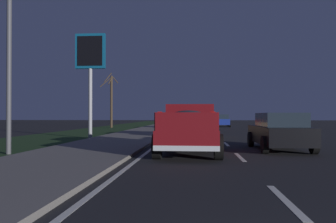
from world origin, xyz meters
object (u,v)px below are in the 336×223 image
Objects in this scene: sedan_tan at (192,125)px; street_light_near at (16,10)px; gas_price_sign at (90,60)px; bare_tree_far at (111,100)px; sedan_black at (279,131)px; sedan_blue at (221,120)px; sedan_red at (194,122)px; pickup_truck at (190,127)px.

street_light_near reaches higher than sedan_tan.
gas_price_sign reaches higher than bare_tree_far.
sedan_black and sedan_blue have the same top height.
bare_tree_far is at bearing 10.05° from gas_price_sign.
street_light_near is (-2.36, 10.08, 4.55)m from sedan_black.
sedan_tan is at bearing -31.62° from street_light_near.
sedan_blue is at bearing -72.61° from bare_tree_far.
sedan_red is (21.15, 3.69, 0.00)m from sedan_black.
gas_price_sign is (6.60, 10.08, 4.15)m from sedan_black.
sedan_red is 16.43m from gas_price_sign.
bare_tree_far is (18.17, 3.22, -1.68)m from gas_price_sign.
pickup_truck is 1.23× the size of sedan_black.
sedan_red is 10.57m from bare_tree_far.
street_light_near reaches higher than sedan_red.
sedan_tan and sedan_red have the same top height.
street_light_near is at bearing -180.00° from gas_price_sign.
street_light_near is at bearing 164.77° from sedan_red.
sedan_blue and sedan_tan have the same top height.
sedan_red is (13.11, 0.00, 0.00)m from sedan_tan.
sedan_blue is (30.34, -3.40, -0.20)m from pickup_truck.
sedan_blue is at bearing -17.44° from street_light_near.
gas_price_sign is at bearing 38.35° from pickup_truck.
sedan_black is 28.85m from sedan_blue.
sedan_tan is 19.46m from bare_tree_far.
gas_price_sign reaches higher than sedan_red.
pickup_truck reaches higher than sedan_tan.
sedan_black is at bearing -151.76° from bare_tree_far.
gas_price_sign is at bearing 56.80° from sedan_black.
street_light_near reaches higher than sedan_black.
sedan_red is at bearing 0.01° from sedan_tan.
sedan_blue is 33.03m from street_light_near.
sedan_blue is at bearing -9.28° from sedan_tan.
gas_price_sign is (-1.43, 6.40, 4.15)m from sedan_tan.
sedan_red is at bearing 156.14° from sedan_blue.
sedan_red is at bearing -110.62° from bare_tree_far.
sedan_black is at bearing -170.11° from sedan_red.
street_light_near is at bearing 148.38° from sedan_tan.
gas_price_sign is at bearing 156.22° from sedan_blue.
sedan_black is 0.49× the size of street_light_near.
sedan_black and sedan_tan have the same top height.
pickup_truck is at bearing -82.26° from street_light_near.
pickup_truck is at bearing -180.00° from sedan_tan.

